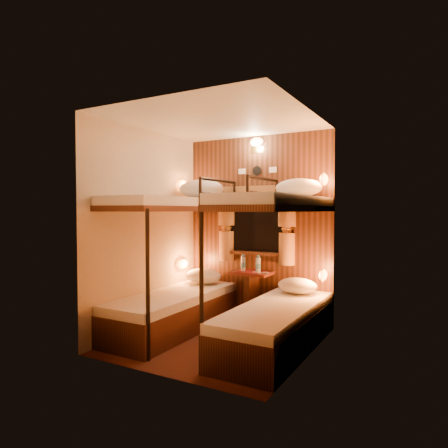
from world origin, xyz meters
The scene contains 22 objects.
floor centered at (0.00, 0.00, 0.00)m, with size 2.10×2.10×0.00m, color #3B1A10.
ceiling centered at (0.00, 0.00, 2.40)m, with size 2.10×2.10×0.00m, color silver.
wall_back centered at (0.00, 1.05, 1.20)m, with size 2.40×2.40×0.00m, color #C6B293.
wall_front centered at (0.00, -1.05, 1.20)m, with size 2.40×2.40×0.00m, color #C6B293.
wall_left centered at (-1.00, 0.00, 1.20)m, with size 2.40×2.40×0.00m, color #C6B293.
wall_right centered at (1.00, 0.00, 1.20)m, with size 2.40×2.40×0.00m, color #C6B293.
back_panel centered at (0.00, 1.04, 1.20)m, with size 2.00×0.03×2.40m, color black.
bunk_left centered at (-0.65, 0.07, 0.56)m, with size 0.72×1.90×1.82m.
bunk_right centered at (0.65, 0.07, 0.56)m, with size 0.72×1.90×1.82m.
window centered at (0.00, 1.00, 1.18)m, with size 1.00×0.12×0.79m.
curtains centered at (0.00, 0.97, 1.26)m, with size 1.10×0.22×1.00m.
back_fixtures centered at (0.00, 1.00, 2.25)m, with size 0.54×0.09×0.48m.
reading_lamps centered at (0.00, 0.70, 1.24)m, with size 2.00×0.20×1.25m.
table centered at (0.00, 0.85, 0.41)m, with size 0.50×0.34×0.66m.
bottle_left centered at (-0.10, 0.81, 0.74)m, with size 0.06×0.06×0.22m.
bottle_right centered at (0.12, 0.78, 0.75)m, with size 0.06×0.06×0.22m.
sachet_a centered at (0.09, 0.80, 0.65)m, with size 0.07×0.06×0.01m, color silver.
sachet_b centered at (0.19, 0.84, 0.65)m, with size 0.07×0.05×0.01m, color silver.
pillow_lower_left centered at (-0.65, 0.73, 0.56)m, with size 0.51×0.36×0.20m, color silver.
pillow_lower_right centered at (0.65, 0.73, 0.55)m, with size 0.47×0.33×0.18m, color silver.
pillow_upper_left centered at (-0.65, 0.68, 1.71)m, with size 0.63×0.45×0.25m, color silver.
pillow_upper_right centered at (0.65, 0.75, 1.70)m, with size 0.55×0.39×0.22m, color silver.
Camera 1 is at (2.14, -3.76, 1.43)m, focal length 32.00 mm.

